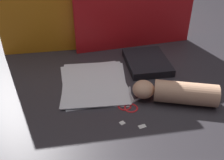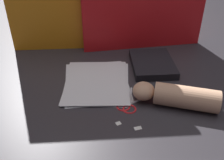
# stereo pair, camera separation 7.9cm
# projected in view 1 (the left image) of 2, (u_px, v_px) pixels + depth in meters

# --- Properties ---
(ground_plane) EXTENTS (6.00, 6.00, 0.00)m
(ground_plane) POSITION_uv_depth(u_px,v_px,m) (104.00, 90.00, 1.05)
(ground_plane) COLOR #2D2B30
(backdrop_panel_center) EXTENTS (0.61, 0.11, 0.48)m
(backdrop_panel_center) POSITION_uv_depth(u_px,v_px,m) (136.00, 1.00, 1.25)
(backdrop_panel_center) COLOR red
(backdrop_panel_center) RESTS_ON ground_plane
(paper_stack) EXTENTS (0.29, 0.35, 0.01)m
(paper_stack) POSITION_uv_depth(u_px,v_px,m) (94.00, 82.00, 1.09)
(paper_stack) COLOR white
(paper_stack) RESTS_ON ground_plane
(book_closed) EXTENTS (0.19, 0.25, 0.03)m
(book_closed) POSITION_uv_depth(u_px,v_px,m) (147.00, 62.00, 1.21)
(book_closed) COLOR black
(book_closed) RESTS_ON ground_plane
(scissors) EXTENTS (0.15, 0.16, 0.01)m
(scissors) POSITION_uv_depth(u_px,v_px,m) (130.00, 103.00, 0.98)
(scissors) COLOR silver
(scissors) RESTS_ON ground_plane
(hand_forearm) EXTENTS (0.32, 0.17, 0.08)m
(hand_forearm) POSITION_uv_depth(u_px,v_px,m) (176.00, 92.00, 0.97)
(hand_forearm) COLOR tan
(hand_forearm) RESTS_ON ground_plane
(paper_scrap_near) EXTENTS (0.03, 0.02, 0.00)m
(paper_scrap_near) POSITION_uv_depth(u_px,v_px,m) (142.00, 126.00, 0.88)
(paper_scrap_near) COLOR white
(paper_scrap_near) RESTS_ON ground_plane
(paper_scrap_mid) EXTENTS (0.02, 0.02, 0.00)m
(paper_scrap_mid) POSITION_uv_depth(u_px,v_px,m) (122.00, 123.00, 0.89)
(paper_scrap_mid) COLOR white
(paper_scrap_mid) RESTS_ON ground_plane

